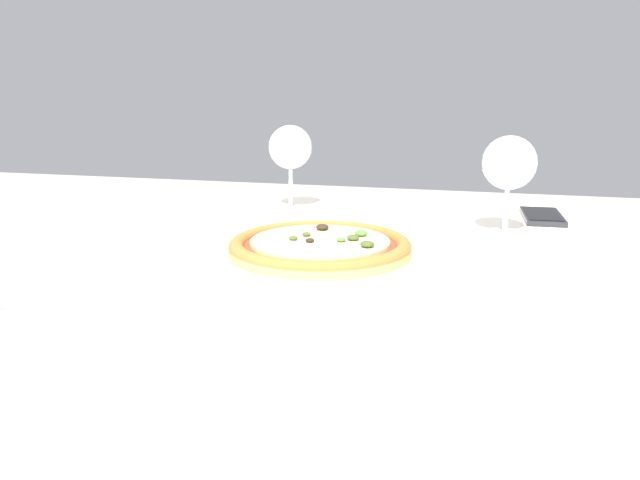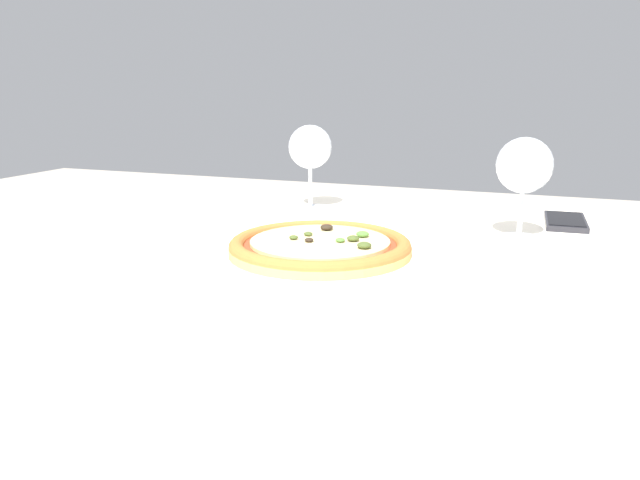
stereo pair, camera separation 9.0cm
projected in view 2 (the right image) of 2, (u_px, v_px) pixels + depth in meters
dining_table at (280, 307)px, 0.93m from camera, size 1.32×1.14×0.71m
pizza_plate at (320, 249)px, 0.90m from camera, size 0.29×0.29×0.04m
wine_glass_far_left at (310, 149)px, 1.25m from camera, size 0.09×0.09×0.17m
wine_glass_far_right at (524, 168)px, 0.99m from camera, size 0.09×0.09×0.17m
cell_phone at (565, 221)px, 1.13m from camera, size 0.08×0.15×0.01m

